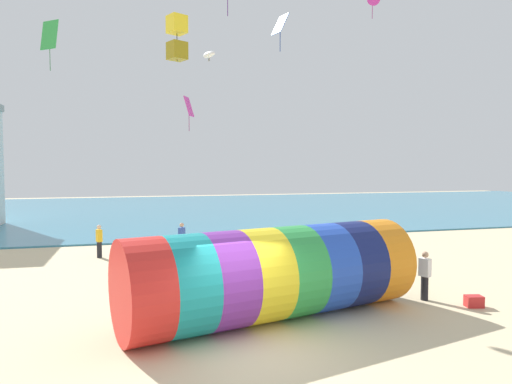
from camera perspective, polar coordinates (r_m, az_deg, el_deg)
name	(u,v)px	position (r m, az deg, el deg)	size (l,w,h in m)	color
ground_plane	(254,352)	(11.64, -0.25, -19.37)	(120.00, 120.00, 0.00)	beige
sea	(162,210)	(47.35, -11.64, -2.20)	(120.00, 40.00, 0.10)	teal
giant_inflatable_tube	(274,273)	(13.57, 2.32, -10.11)	(9.29, 4.72, 2.69)	red
kite_handler	(425,275)	(16.46, 20.35, -9.74)	(0.34, 0.42, 1.64)	black
kite_magenta_diamond	(189,107)	(24.95, -8.38, 10.46)	(0.65, 0.83, 1.83)	#D1339E
kite_green_diamond	(49,35)	(26.76, -24.42, 17.39)	(0.99, 0.86, 2.56)	green
kite_magenta_delta	(372,1)	(26.51, 14.35, 22.13)	(0.87, 0.90, 1.28)	#D1339E
kite_white_parafoil	(209,55)	(19.81, -5.89, 16.71)	(0.64, 0.86, 0.43)	white
kite_blue_diamond	(280,25)	(19.10, 3.04, 20.14)	(0.61, 0.72, 1.47)	blue
kite_yellow_box	(177,38)	(15.74, -9.85, 18.47)	(0.70, 0.70, 1.49)	yellow
bystander_near_water	(182,239)	(23.16, -9.26, -5.83)	(0.38, 0.42, 1.66)	black
bystander_mid_beach	(99,241)	(23.70, -19.01, -5.82)	(0.34, 0.42, 1.62)	black
cooler_box	(474,301)	(16.44, 25.59, -12.23)	(0.52, 0.36, 0.36)	red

